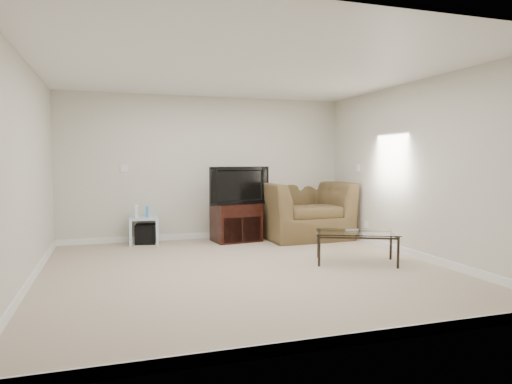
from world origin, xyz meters
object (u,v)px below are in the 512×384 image
object	(u,v)px
subwoofer	(146,234)
coffee_table	(356,247)
side_table	(144,230)
recliner	(303,200)
tv_stand	(236,222)
television	(237,185)

from	to	relation	value
subwoofer	coffee_table	distance (m)	3.51
side_table	recliner	distance (m)	2.80
side_table	coffee_table	size ratio (longest dim) A/B	0.43
tv_stand	side_table	xyz separation A→B (m)	(-1.53, 0.23, -0.10)
television	tv_stand	bearing A→B (deg)	85.07
tv_stand	subwoofer	size ratio (longest dim) A/B	2.40
television	coffee_table	world-z (taller)	television
tv_stand	coffee_table	distance (m)	2.38
tv_stand	side_table	size ratio (longest dim) A/B	1.66
side_table	recliner	size ratio (longest dim) A/B	0.31
television	recliner	world-z (taller)	recliner
tv_stand	side_table	world-z (taller)	tv_stand
coffee_table	television	bearing A→B (deg)	118.20
tv_stand	coffee_table	bearing A→B (deg)	-69.84
subwoofer	recliner	distance (m)	2.79
subwoofer	recliner	world-z (taller)	recliner
side_table	tv_stand	bearing A→B (deg)	-8.57
tv_stand	side_table	distance (m)	1.55
television	side_table	world-z (taller)	television
television	coffee_table	distance (m)	2.46
coffee_table	subwoofer	bearing A→B (deg)	138.06
side_table	subwoofer	world-z (taller)	side_table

